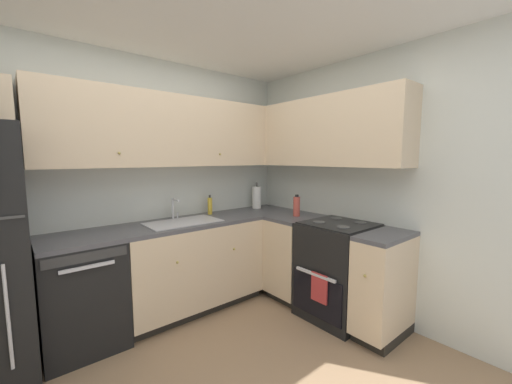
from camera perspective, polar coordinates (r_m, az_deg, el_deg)
wall_back at (r=3.20m, az=-21.84°, el=0.92°), size 3.54×0.05×2.52m
wall_right at (r=3.08m, az=22.42°, el=0.71°), size 0.05×3.26×2.52m
dishwasher at (r=2.95m, az=-30.11°, el=-16.38°), size 0.60×0.63×0.88m
lower_cabinets_back at (r=3.24m, az=-11.99°, el=-13.48°), size 1.38×0.62×0.88m
countertop_back at (r=3.11m, az=-12.21°, el=-5.64°), size 2.59×0.60×0.03m
lower_cabinets_right at (r=3.18m, az=13.20°, el=-13.91°), size 0.62×1.37×0.88m
countertop_right at (r=3.05m, az=13.39°, el=-5.92°), size 0.60×1.37×0.03m
oven_range at (r=3.12m, az=15.28°, el=-13.98°), size 0.68×0.62×1.06m
upper_cabinets_back at (r=3.11m, az=-16.49°, el=10.97°), size 2.27×0.34×0.68m
upper_cabinets_right at (r=3.27m, az=11.51°, el=10.88°), size 0.32×1.92×0.68m
sink at (r=3.05m, az=-13.61°, el=-6.37°), size 0.70×0.40×0.10m
faucet at (r=3.20m, az=-15.26°, el=-2.72°), size 0.07×0.16×0.22m
soap_bottle at (r=3.41m, az=-8.73°, el=-2.58°), size 0.05×0.05×0.22m
paper_towel_roll at (r=3.77m, az=0.12°, el=-1.01°), size 0.11×0.11×0.33m
oil_bottle at (r=3.29m, az=7.70°, el=-2.67°), size 0.07×0.07×0.23m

